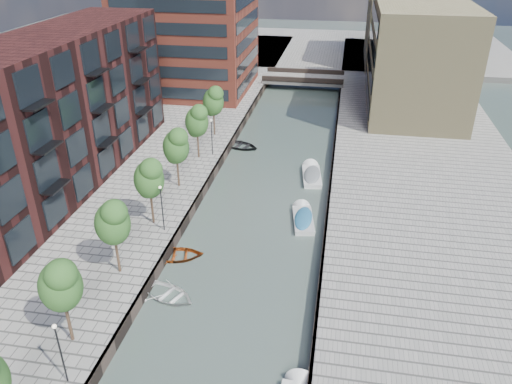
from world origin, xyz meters
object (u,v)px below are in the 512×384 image
(tree_4, at_px, (176,145))
(motorboat_4, at_px, (312,175))
(bridge, at_px, (304,79))
(sloop_2, at_px, (177,257))
(tree_1, at_px, (60,283))
(sloop_4, at_px, (240,147))
(tree_5, at_px, (197,120))
(sloop_3, at_px, (169,297))
(tree_6, at_px, (213,100))
(tree_2, at_px, (112,221))
(car, at_px, (382,108))
(tree_3, at_px, (149,177))
(motorboat_3, at_px, (303,218))

(tree_4, height_order, motorboat_4, tree_4)
(bridge, relative_size, sloop_2, 3.05)
(tree_1, bearing_deg, sloop_4, 84.24)
(tree_5, xyz_separation_m, sloop_3, (4.02, -22.02, -5.31))
(sloop_2, xyz_separation_m, sloop_3, (0.92, -4.76, 0.00))
(motorboat_4, bearing_deg, tree_6, 148.65)
(tree_2, relative_size, sloop_3, 1.41)
(tree_5, xyz_separation_m, sloop_4, (3.41, 5.81, -5.31))
(bridge, height_order, car, car)
(tree_6, relative_size, sloop_3, 1.41)
(tree_2, xyz_separation_m, tree_3, (0.00, 7.00, 0.00))
(sloop_3, distance_m, car, 43.92)
(tree_1, xyz_separation_m, tree_6, (0.00, 35.00, 0.00))
(tree_2, height_order, tree_3, same)
(bridge, height_order, tree_2, tree_2)
(motorboat_3, bearing_deg, tree_4, 167.84)
(bridge, height_order, tree_5, tree_5)
(tree_2, bearing_deg, sloop_2, 50.31)
(bridge, distance_m, tree_2, 54.81)
(tree_1, distance_m, sloop_3, 8.95)
(motorboat_3, bearing_deg, bridge, 95.28)
(tree_1, relative_size, sloop_2, 1.40)
(tree_5, bearing_deg, bridge, 75.56)
(bridge, distance_m, tree_5, 34.30)
(tree_6, distance_m, sloop_2, 25.03)
(tree_2, bearing_deg, tree_1, -90.00)
(tree_1, distance_m, motorboat_3, 22.73)
(bridge, relative_size, tree_5, 2.18)
(tree_6, relative_size, motorboat_3, 1.15)
(sloop_3, distance_m, motorboat_3, 14.95)
(tree_2, relative_size, motorboat_4, 1.07)
(tree_2, xyz_separation_m, tree_6, (0.00, 28.00, 0.00))
(motorboat_3, bearing_deg, sloop_4, 120.25)
(tree_3, xyz_separation_m, sloop_4, (3.41, 19.81, -5.31))
(motorboat_3, bearing_deg, sloop_3, -124.34)
(tree_4, height_order, tree_6, same)
(tree_2, xyz_separation_m, tree_4, (0.00, 14.00, 0.00))
(bridge, height_order, motorboat_4, bridge)
(tree_1, relative_size, car, 1.46)
(sloop_3, relative_size, car, 1.03)
(tree_4, height_order, sloop_3, tree_4)
(bridge, distance_m, motorboat_3, 42.88)
(tree_5, bearing_deg, motorboat_4, -2.83)
(tree_6, bearing_deg, bridge, 71.90)
(tree_6, distance_m, sloop_3, 29.78)
(tree_2, bearing_deg, motorboat_3, 42.27)
(sloop_4, bearing_deg, sloop_2, -162.50)
(tree_3, distance_m, sloop_2, 6.96)
(tree_6, bearing_deg, tree_1, -90.00)
(tree_5, bearing_deg, tree_6, 90.00)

